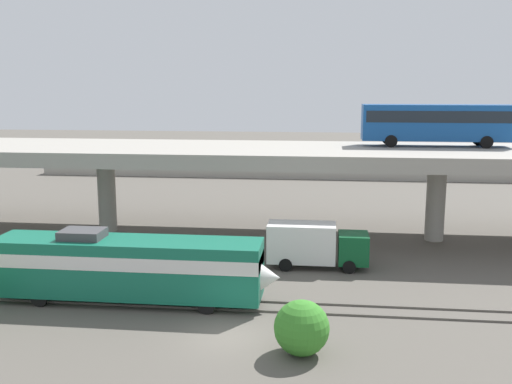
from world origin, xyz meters
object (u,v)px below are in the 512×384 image
at_px(parked_car_3, 249,155).
at_px(parked_car_0, 330,156).
at_px(transit_bus_on_overpass, 436,121).
at_px(parked_car_2, 249,159).
at_px(parked_car_4, 334,160).
at_px(service_truck_west, 314,244).
at_px(parked_car_1, 106,154).
at_px(train_locomotive, 141,265).

bearing_deg(parked_car_3, parked_car_0, 1.76).
relative_size(transit_bus_on_overpass, parked_car_0, 2.99).
bearing_deg(parked_car_0, parked_car_3, 1.76).
xyz_separation_m(transit_bus_on_overpass, parked_car_2, (-19.26, 30.39, -7.12)).
xyz_separation_m(transit_bus_on_overpass, parked_car_3, (-19.79, 34.45, -7.12)).
height_order(parked_car_2, parked_car_3, same).
height_order(parked_car_0, parked_car_4, same).
relative_size(parked_car_0, parked_car_4, 0.95).
bearing_deg(service_truck_west, transit_bus_on_overpass, 47.77).
height_order(parked_car_1, parked_car_4, same).
xyz_separation_m(parked_car_2, parked_car_3, (-0.53, 4.06, -0.00)).
distance_m(transit_bus_on_overpass, parked_car_4, 32.07).
bearing_deg(service_truck_west, parked_car_2, 103.26).
distance_m(train_locomotive, parked_car_0, 54.25).
relative_size(parked_car_1, parked_car_3, 1.10).
bearing_deg(parked_car_4, train_locomotive, 76.39).
relative_size(train_locomotive, parked_car_4, 3.88).
distance_m(parked_car_0, parked_car_4, 4.50).
bearing_deg(parked_car_3, train_locomotive, -89.48).
xyz_separation_m(transit_bus_on_overpass, service_truck_west, (-9.61, -10.59, -7.76)).
relative_size(transit_bus_on_overpass, parked_car_2, 2.62).
bearing_deg(parked_car_3, parked_car_4, -18.52).
relative_size(train_locomotive, parked_car_0, 4.07).
bearing_deg(parked_car_4, parked_car_2, -0.21).
bearing_deg(parked_car_2, parked_car_3, -82.58).
bearing_deg(parked_car_4, service_truck_west, 87.12).
height_order(transit_bus_on_overpass, parked_car_0, transit_bus_on_overpass).
distance_m(transit_bus_on_overpass, parked_car_1, 53.59).
bearing_deg(parked_car_4, parked_car_3, -18.52).
bearing_deg(train_locomotive, parked_car_4, 76.39).
bearing_deg(parked_car_2, transit_bus_on_overpass, 122.37).
bearing_deg(service_truck_west, parked_car_4, 87.12).
distance_m(transit_bus_on_overpass, parked_car_2, 36.68).
distance_m(parked_car_0, parked_car_3, 11.70).
height_order(transit_bus_on_overpass, service_truck_west, transit_bus_on_overpass).
bearing_deg(parked_car_1, service_truck_west, 125.46).
bearing_deg(parked_car_2, parked_car_4, 179.79).
relative_size(parked_car_0, parked_car_2, 0.88).
relative_size(parked_car_0, parked_car_1, 0.88).
xyz_separation_m(parked_car_0, parked_car_1, (-33.01, -1.17, 0.00)).
xyz_separation_m(parked_car_0, parked_car_4, (0.55, -4.46, -0.00)).
xyz_separation_m(train_locomotive, parked_car_0, (11.22, 53.08, 0.09)).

